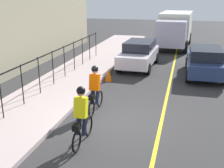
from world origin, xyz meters
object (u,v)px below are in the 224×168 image
object	(u,v)px
parked_sedan_rear	(139,54)
cyclist_follow	(81,116)
cyclist_lead	(95,90)
traffic_cone_near	(108,75)
box_truck_background	(175,28)
patrol_sedan	(205,61)

from	to	relation	value
parked_sedan_rear	cyclist_follow	bearing A→B (deg)	1.58
cyclist_lead	traffic_cone_near	bearing A→B (deg)	8.29
box_truck_background	parked_sedan_rear	bearing A→B (deg)	-9.56
cyclist_lead	traffic_cone_near	xyz separation A→B (m)	(4.05, 0.58, -0.58)
cyclist_lead	box_truck_background	world-z (taller)	box_truck_background
cyclist_lead	box_truck_background	bearing A→B (deg)	-8.21
cyclist_lead	patrol_sedan	distance (m)	7.52
cyclist_follow	traffic_cone_near	size ratio (longest dim) A/B	2.80
cyclist_lead	parked_sedan_rear	xyz separation A→B (m)	(7.33, -0.46, -0.09)
patrol_sedan	box_truck_background	bearing A→B (deg)	12.31
cyclist_lead	parked_sedan_rear	size ratio (longest dim) A/B	0.41
cyclist_lead	patrol_sedan	xyz separation A→B (m)	(6.24, -4.21, -0.09)
traffic_cone_near	cyclist_follow	bearing A→B (deg)	-171.76
parked_sedan_rear	traffic_cone_near	bearing A→B (deg)	-15.40
cyclist_follow	parked_sedan_rear	xyz separation A→B (m)	(9.74, -0.10, -0.09)
box_truck_background	traffic_cone_near	xyz separation A→B (m)	(-10.86, 2.76, -1.22)
patrol_sedan	box_truck_background	distance (m)	8.94
cyclist_lead	parked_sedan_rear	distance (m)	7.34
patrol_sedan	traffic_cone_near	xyz separation A→B (m)	(-2.19, 4.79, -0.50)
cyclist_follow	parked_sedan_rear	size ratio (longest dim) A/B	0.41
box_truck_background	traffic_cone_near	size ratio (longest dim) A/B	10.47
patrol_sedan	box_truck_background	xyz separation A→B (m)	(8.68, 2.03, 0.73)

